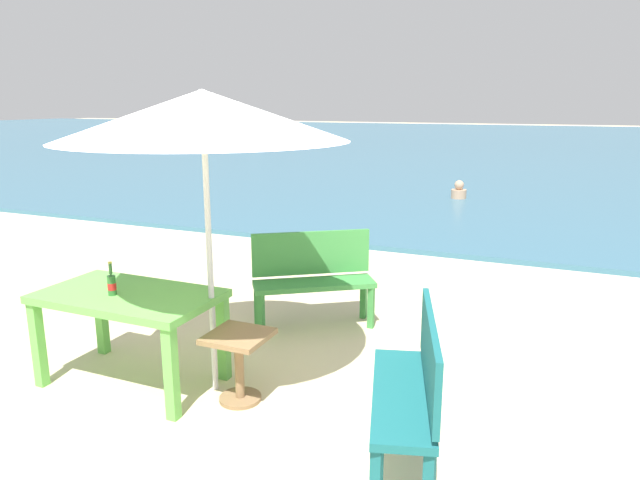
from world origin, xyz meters
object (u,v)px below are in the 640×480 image
at_px(swimmer_person, 459,191).
at_px(boat_cargo_ship, 258,121).
at_px(beer_bottle_amber, 112,283).
at_px(side_table_wood, 239,357).
at_px(patio_umbrella, 203,116).
at_px(bench_teal_center, 414,381).
at_px(bench_green_left, 313,273).
at_px(picnic_table_green, 129,306).

xyz_separation_m(swimmer_person, boat_cargo_ship, (-22.59, 31.32, 0.38)).
xyz_separation_m(beer_bottle_amber, side_table_wood, (1.01, 0.17, -0.50)).
relative_size(patio_umbrella, bench_teal_center, 1.84).
bearing_deg(bench_green_left, patio_umbrella, -95.80).
bearing_deg(side_table_wood, picnic_table_green, -175.30).
height_order(side_table_wood, boat_cargo_ship, boat_cargo_ship).
bearing_deg(side_table_wood, boat_cargo_ship, 118.91).
xyz_separation_m(bench_green_left, swimmer_person, (0.04, 8.10, -0.30)).
distance_m(side_table_wood, bench_teal_center, 1.41).
height_order(bench_teal_center, boat_cargo_ship, boat_cargo_ship).
xyz_separation_m(beer_bottle_amber, swimmer_person, (0.93, 9.91, -0.61)).
distance_m(picnic_table_green, swimmer_person, 9.86).
distance_m(patio_umbrella, bench_teal_center, 2.31).
relative_size(picnic_table_green, beer_bottle_amber, 5.28).
distance_m(beer_bottle_amber, boat_cargo_ship, 46.57).
xyz_separation_m(side_table_wood, swimmer_person, (-0.08, 9.74, -0.11)).
xyz_separation_m(bench_teal_center, boat_cargo_ship, (-24.05, 41.28, 0.08)).
relative_size(side_table_wood, boat_cargo_ship, 0.13).
distance_m(picnic_table_green, boat_cargo_ship, 46.52).
relative_size(patio_umbrella, bench_green_left, 1.93).
bearing_deg(patio_umbrella, bench_teal_center, -10.28).
bearing_deg(boat_cargo_ship, swimmer_person, -54.20).
bearing_deg(swimmer_person, bench_green_left, -90.25).
relative_size(side_table_wood, swimmer_person, 1.32).
bearing_deg(beer_bottle_amber, swimmer_person, 84.62).
bearing_deg(beer_bottle_amber, picnic_table_green, 51.37).
height_order(swimmer_person, boat_cargo_ship, boat_cargo_ship).
distance_m(patio_umbrella, boat_cargo_ship, 46.72).
relative_size(swimmer_person, boat_cargo_ship, 0.10).
xyz_separation_m(picnic_table_green, beer_bottle_amber, (-0.07, -0.09, 0.20)).
relative_size(picnic_table_green, bench_green_left, 1.17).
distance_m(side_table_wood, bench_green_left, 1.65).
bearing_deg(picnic_table_green, bench_green_left, 64.27).
relative_size(picnic_table_green, side_table_wood, 2.59).
xyz_separation_m(patio_umbrella, boat_cargo_ship, (-22.40, 40.98, -1.50)).
xyz_separation_m(side_table_wood, boat_cargo_ship, (-22.67, 41.06, 0.27)).
height_order(beer_bottle_amber, swimmer_person, beer_bottle_amber).
distance_m(side_table_wood, swimmer_person, 9.74).
height_order(picnic_table_green, boat_cargo_ship, boat_cargo_ship).
height_order(picnic_table_green, beer_bottle_amber, beer_bottle_amber).
xyz_separation_m(beer_bottle_amber, bench_teal_center, (2.40, -0.05, -0.31)).
bearing_deg(patio_umbrella, boat_cargo_ship, 118.66).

